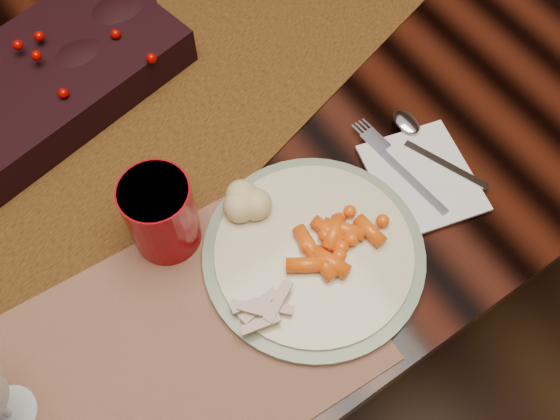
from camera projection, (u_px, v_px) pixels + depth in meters
floor at (229, 273)px, 1.56m from camera, size 5.00×5.00×0.00m
dining_table at (215, 201)px, 1.23m from camera, size 1.80×1.00×0.75m
table_runner at (186, 90)px, 0.89m from camera, size 1.66×0.78×0.00m
centerpiece at (40, 80)px, 0.84m from camera, size 0.42×0.27×0.08m
placemat_main at (190, 342)px, 0.72m from camera, size 0.41×0.31×0.00m
dinner_plate at (314, 253)px, 0.76m from camera, size 0.28×0.28×0.02m
baby_carrots at (342, 244)px, 0.74m from camera, size 0.14×0.12×0.02m
mashed_potatoes at (261, 199)px, 0.76m from camera, size 0.11×0.10×0.05m
turkey_shreds at (268, 307)px, 0.71m from camera, size 0.09×0.09×0.02m
napkin at (422, 178)px, 0.81m from camera, size 0.16×0.17×0.01m
fork at (403, 171)px, 0.81m from camera, size 0.03×0.15×0.00m
spoon at (433, 151)px, 0.83m from camera, size 0.08×0.15×0.00m
red_cup at (161, 215)px, 0.73m from camera, size 0.10×0.10×0.11m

